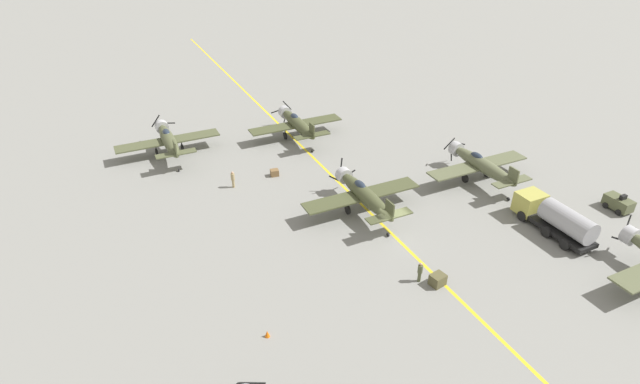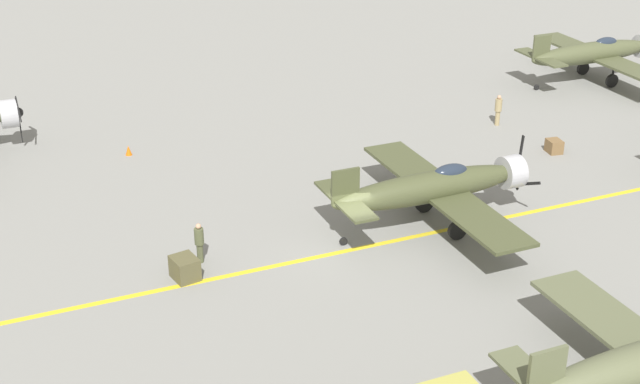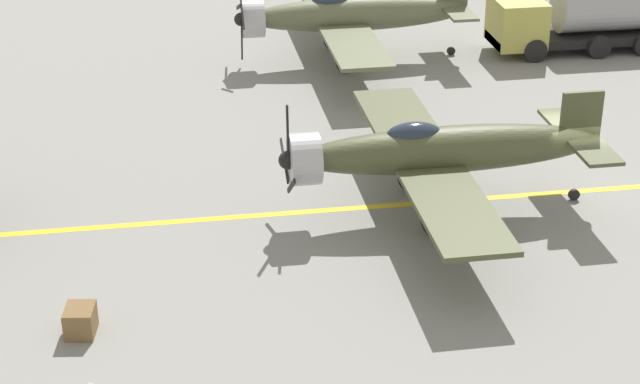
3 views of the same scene
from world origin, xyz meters
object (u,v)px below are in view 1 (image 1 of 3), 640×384
Objects in this scene: airplane_far_center at (297,123)px; fuel_tanker at (554,217)px; tow_tractor at (618,203)px; traffic_cone at (267,334)px; supply_crate_by_tanker at (438,280)px; airplane_mid_right at (481,164)px; airplane_mid_center at (364,194)px; airplane_far_left at (168,140)px; supply_crate_mid_lane at (275,173)px; ground_crew_walking at (233,179)px; ground_crew_inspecting at (420,271)px.

airplane_far_center is 31.65m from fuel_tanker.
tow_tractor is 36.68m from traffic_cone.
airplane_far_center is at bearing 88.12° from supply_crate_by_tanker.
tow_tractor is at bearing -64.18° from airplane_mid_right.
airplane_mid_center is 10.42× the size of supply_crate_by_tanker.
airplane_far_left is 13.68× the size of supply_crate_mid_lane.
supply_crate_by_tanker is at bearing -90.09° from airplane_far_center.
fuel_tanker is 4.28× the size of ground_crew_walking.
airplane_mid_right is 10.28m from fuel_tanker.
airplane_mid_right is at bearing 21.37° from traffic_cone.
tow_tractor is (8.64, -0.16, -0.72)m from fuel_tanker.
ground_crew_inspecting is 3.35× the size of traffic_cone.
airplane_far_center is 13.98m from ground_crew_walking.
traffic_cone is at bearing -178.99° from tow_tractor.
airplane_far_center is at bearing 73.19° from airplane_mid_center.
traffic_cone is (-36.68, -0.65, -0.52)m from tow_tractor.
ground_crew_inspecting is (-1.03, -10.81, -1.01)m from airplane_mid_center.
ground_crew_inspecting is 1.60× the size of supply_crate_by_tanker.
ground_crew_inspecting is (-23.69, -0.37, 0.21)m from tow_tractor.
airplane_far_center is 4.62× the size of tow_tractor.
supply_crate_by_tanker is at bearing -41.81° from ground_crew_inspecting.
supply_crate_by_tanker is 14.08m from traffic_cone.
airplane_far_left reaches higher than supply_crate_by_tanker.
airplane_far_center is at bearing 112.59° from airplane_mid_right.
traffic_cone is at bearing -155.27° from airplane_mid_center.
traffic_cone is (-12.99, -0.28, -0.73)m from ground_crew_inspecting.
airplane_mid_center is 13.68× the size of supply_crate_mid_lane.
airplane_far_center is at bearing 114.21° from fuel_tanker.
ground_crew_inspecting is at bearing 1.22° from traffic_cone.
traffic_cone is (-14.02, -11.09, -1.74)m from airplane_mid_center.
airplane_mid_right is at bearing 88.44° from fuel_tanker.
tow_tractor is at bearing -54.87° from airplane_far_left.
airplane_mid_right reaches higher than tow_tractor.
supply_crate_by_tanker is at bearing -65.34° from ground_crew_walking.
ground_crew_inspecting reaches higher than supply_crate_by_tanker.
ground_crew_inspecting is (-15.05, -0.54, -0.51)m from fuel_tanker.
ground_crew_walking is at bearing 147.89° from tow_tractor.
airplane_mid_right is at bearing -22.49° from ground_crew_walking.
airplane_far_left and airplane_mid_right have the same top height.
supply_crate_mid_lane is at bearing 100.90° from ground_crew_inspecting.
airplane_far_left is 6.52× the size of ground_crew_inspecting.
traffic_cone is (-8.87, -21.63, -0.09)m from supply_crate_mid_lane.
traffic_cone is at bearing -104.11° from airplane_far_left.
airplane_far_left is 21.82× the size of traffic_cone.
airplane_mid_right reaches higher than fuel_tanker.
airplane_far_left is 35.55m from supply_crate_by_tanker.
fuel_tanker is at bearing 2.04° from ground_crew_inspecting.
ground_crew_walking reaches higher than ground_crew_inspecting.
ground_crew_walking is (-24.27, 10.05, -0.99)m from airplane_mid_right.
airplane_far_left is 15.64m from airplane_far_center.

